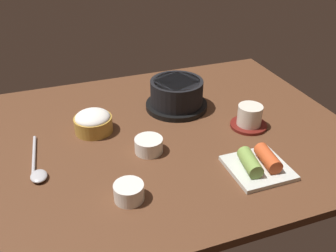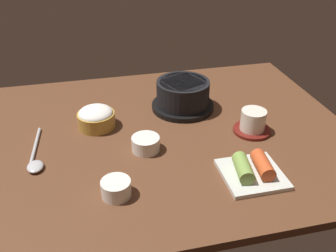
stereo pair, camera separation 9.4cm
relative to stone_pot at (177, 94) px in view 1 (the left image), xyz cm
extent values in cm
cube|color=#56331E|center=(-9.51, -11.55, -5.18)|extent=(100.00, 76.00, 2.00)
cylinder|color=black|center=(0.00, 0.00, -3.46)|extent=(17.69, 17.69, 1.44)
cylinder|color=black|center=(0.00, 0.00, 0.75)|extent=(14.90, 14.90, 6.97)
cylinder|color=#D15619|center=(0.00, 0.00, 3.93)|extent=(13.11, 13.11, 0.60)
cylinder|color=#B78C38|center=(-24.75, -4.71, -2.16)|extent=(9.78, 9.78, 4.04)
ellipsoid|color=white|center=(-24.75, -4.71, -0.14)|extent=(8.99, 8.99, 3.42)
cylinder|color=maroon|center=(14.16, -16.39, -3.78)|extent=(9.67, 9.67, 0.80)
cylinder|color=silver|center=(14.16, -16.39, -0.72)|extent=(6.41, 6.41, 5.32)
cylinder|color=#C6D18C|center=(14.16, -16.39, 1.64)|extent=(5.45, 5.45, 0.40)
cylinder|color=white|center=(-14.10, -18.33, -2.41)|extent=(6.74, 6.74, 3.54)
cylinder|color=#386B2D|center=(-14.10, -18.33, -0.95)|extent=(5.53, 5.53, 0.50)
cube|color=silver|center=(6.58, -33.42, -3.68)|extent=(12.95, 12.95, 1.00)
cylinder|color=#7A9E47|center=(4.31, -33.42, -1.53)|extent=(4.55, 8.21, 3.30)
cylinder|color=#C64C23|center=(8.85, -33.42, -1.53)|extent=(4.16, 8.09, 3.30)
cylinder|color=white|center=(-22.81, -32.86, -2.37)|extent=(6.13, 6.13, 3.62)
cylinder|color=brown|center=(-22.81, -32.86, -0.86)|extent=(5.02, 5.02, 0.50)
cylinder|color=#B7B7BC|center=(-40.09, -11.68, -3.78)|extent=(2.04, 16.79, 0.80)
ellipsoid|color=#B7B7BC|center=(-39.47, -20.04, -3.46)|extent=(3.60, 4.68, 1.26)
camera|label=1|loc=(-34.96, -89.21, 47.77)|focal=40.21mm
camera|label=2|loc=(-25.94, -91.89, 47.77)|focal=40.21mm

